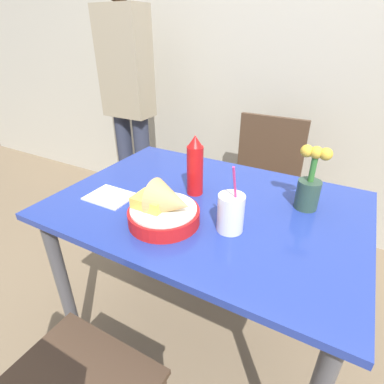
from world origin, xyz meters
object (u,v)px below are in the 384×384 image
at_px(flower_vase, 310,184).
at_px(ketchup_bottle, 195,166).
at_px(food_basket, 166,209).
at_px(chair_far_window, 263,176).
at_px(drink_cup, 231,214).
at_px(person_standing, 128,93).

bearing_deg(flower_vase, ketchup_bottle, -166.68).
bearing_deg(food_basket, chair_far_window, 87.54).
relative_size(drink_cup, flower_vase, 1.02).
height_order(chair_far_window, drink_cup, drink_cup).
bearing_deg(drink_cup, ketchup_bottle, 142.90).
distance_m(chair_far_window, food_basket, 1.03).
bearing_deg(person_standing, chair_far_window, 3.40).
bearing_deg(flower_vase, chair_far_window, 115.88).
relative_size(chair_far_window, flower_vase, 3.82).
relative_size(drink_cup, person_standing, 0.14).
relative_size(chair_far_window, ketchup_bottle, 3.79).
xyz_separation_m(drink_cup, flower_vase, (0.18, 0.25, 0.04)).
bearing_deg(flower_vase, food_basket, -139.68).
relative_size(chair_far_window, drink_cup, 3.74).
bearing_deg(food_basket, person_standing, 134.08).
bearing_deg(chair_far_window, drink_cup, -80.89).
distance_m(drink_cup, flower_vase, 0.31).
height_order(food_basket, ketchup_bottle, ketchup_bottle).
height_order(drink_cup, flower_vase, drink_cup).
bearing_deg(flower_vase, person_standing, 154.08).
xyz_separation_m(food_basket, person_standing, (-0.91, 0.94, 0.13)).
xyz_separation_m(ketchup_bottle, drink_cup, (0.21, -0.16, -0.05)).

